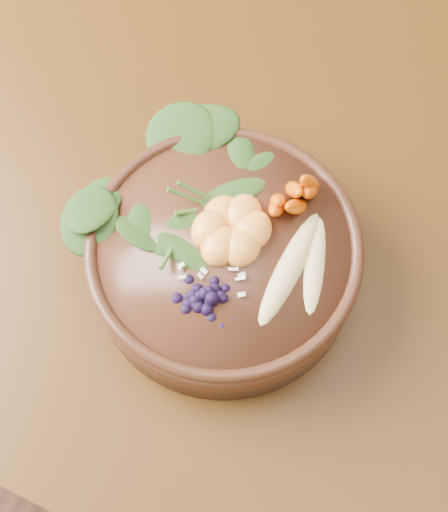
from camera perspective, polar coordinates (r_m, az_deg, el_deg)
The scene contains 8 objects.
ground at distance 1.49m, azimuth 13.45°, elevation -11.26°, with size 4.00×4.00×0.00m, color #381E0F.
stoneware_bowl at distance 0.69m, azimuth 0.00°, elevation -0.34°, with size 0.26×0.26×0.07m, color #422112.
kale_heap at distance 0.67m, azimuth -1.73°, elevation 6.53°, with size 0.17×0.15×0.04m, color #294C1A, non-canonical shape.
carrot_cluster at distance 0.65m, azimuth 5.90°, elevation 6.20°, with size 0.05×0.05×0.07m, color #F96B00, non-canonical shape.
banana_halves at distance 0.64m, azimuth 6.38°, elevation -0.37°, with size 0.07×0.15×0.02m.
mandarin_cluster at distance 0.65m, azimuth 0.62°, elevation 2.57°, with size 0.07×0.08×0.03m, color orange, non-canonical shape.
blueberry_pile at distance 0.62m, azimuth -1.40°, elevation -2.70°, with size 0.12×0.09×0.04m, color black, non-canonical shape.
coconut_flakes at distance 0.65m, azimuth -0.37°, elevation -0.37°, with size 0.08×0.06×0.01m, color white, non-canonical shape.
Camera 1 is at (-0.17, -0.43, 1.42)m, focal length 50.00 mm.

